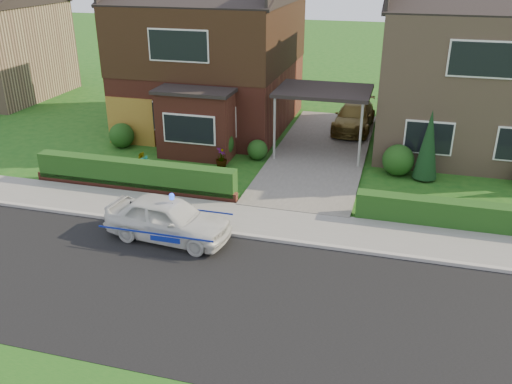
% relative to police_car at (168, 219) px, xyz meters
% --- Properties ---
extents(ground, '(120.00, 120.00, 0.00)m').
position_rel_police_car_xyz_m(ground, '(3.17, -2.40, -0.64)').
color(ground, '#174C14').
rests_on(ground, ground).
extents(road, '(60.00, 6.00, 0.02)m').
position_rel_police_car_xyz_m(road, '(3.17, -2.40, -0.64)').
color(road, black).
rests_on(road, ground).
extents(kerb, '(60.00, 0.16, 0.12)m').
position_rel_police_car_xyz_m(kerb, '(3.17, 0.65, -0.58)').
color(kerb, '#9E9993').
rests_on(kerb, ground).
extents(sidewalk, '(60.00, 2.00, 0.10)m').
position_rel_police_car_xyz_m(sidewalk, '(3.17, 1.70, -0.59)').
color(sidewalk, slate).
rests_on(sidewalk, ground).
extents(driveway, '(3.80, 12.00, 0.12)m').
position_rel_police_car_xyz_m(driveway, '(3.17, 8.60, -0.58)').
color(driveway, '#666059').
rests_on(driveway, ground).
extents(house_left, '(7.50, 9.53, 7.25)m').
position_rel_police_car_xyz_m(house_left, '(-2.61, 11.50, 3.17)').
color(house_left, maroon).
rests_on(house_left, ground).
extents(house_right, '(7.50, 8.06, 7.25)m').
position_rel_police_car_xyz_m(house_right, '(8.97, 11.59, 3.02)').
color(house_right, '#8F7157').
rests_on(house_right, ground).
extents(carport_link, '(3.80, 3.00, 2.77)m').
position_rel_police_car_xyz_m(carport_link, '(3.17, 8.55, 2.01)').
color(carport_link, black).
rests_on(carport_link, ground).
extents(garage_door, '(2.20, 0.10, 2.10)m').
position_rel_police_car_xyz_m(garage_door, '(-5.08, 7.56, 0.41)').
color(garage_door, brown).
rests_on(garage_door, ground).
extents(dwarf_wall, '(7.70, 0.25, 0.36)m').
position_rel_police_car_xyz_m(dwarf_wall, '(-2.63, 2.90, -0.46)').
color(dwarf_wall, maroon).
rests_on(dwarf_wall, ground).
extents(hedge_left, '(7.50, 0.55, 0.90)m').
position_rel_police_car_xyz_m(hedge_left, '(-2.63, 3.05, -0.64)').
color(hedge_left, '#183310').
rests_on(hedge_left, ground).
extents(hedge_right, '(7.50, 0.55, 0.80)m').
position_rel_police_car_xyz_m(hedge_right, '(8.97, 2.95, -0.64)').
color(hedge_right, '#183310').
rests_on(hedge_right, ground).
extents(shrub_left_far, '(1.08, 1.08, 1.08)m').
position_rel_police_car_xyz_m(shrub_left_far, '(-5.33, 7.10, -0.10)').
color(shrub_left_far, '#183310').
rests_on(shrub_left_far, ground).
extents(shrub_left_mid, '(1.32, 1.32, 1.32)m').
position_rel_police_car_xyz_m(shrub_left_mid, '(-0.83, 6.90, 0.02)').
color(shrub_left_mid, '#183310').
rests_on(shrub_left_mid, ground).
extents(shrub_left_near, '(0.84, 0.84, 0.84)m').
position_rel_police_car_xyz_m(shrub_left_near, '(0.77, 7.20, -0.22)').
color(shrub_left_near, '#183310').
rests_on(shrub_left_near, ground).
extents(shrub_right_near, '(1.20, 1.20, 1.20)m').
position_rel_police_car_xyz_m(shrub_right_near, '(6.37, 7.00, -0.04)').
color(shrub_right_near, '#183310').
rests_on(shrub_right_near, ground).
extents(conifer_a, '(0.90, 0.90, 2.60)m').
position_rel_police_car_xyz_m(conifer_a, '(7.37, 6.80, 0.66)').
color(conifer_a, black).
rests_on(conifer_a, ground).
extents(police_car, '(3.48, 3.90, 1.45)m').
position_rel_police_car_xyz_m(police_car, '(0.00, 0.00, 0.00)').
color(police_car, silver).
rests_on(police_car, ground).
extents(driveway_car, '(1.82, 4.21, 1.21)m').
position_rel_police_car_xyz_m(driveway_car, '(4.17, 12.10, 0.08)').
color(driveway_car, brown).
rests_on(driveway_car, driveway).
extents(potted_plant_a, '(0.47, 0.34, 0.85)m').
position_rel_police_car_xyz_m(potted_plant_a, '(-2.76, 4.14, -0.22)').
color(potted_plant_a, gray).
rests_on(potted_plant_a, ground).
extents(potted_plant_b, '(0.55, 0.54, 0.78)m').
position_rel_police_car_xyz_m(potted_plant_b, '(-3.32, 4.77, -0.25)').
color(potted_plant_b, gray).
rests_on(potted_plant_b, ground).
extents(potted_plant_c, '(0.53, 0.53, 0.82)m').
position_rel_police_car_xyz_m(potted_plant_c, '(-0.34, 5.87, -0.23)').
color(potted_plant_c, gray).
rests_on(potted_plant_c, ground).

